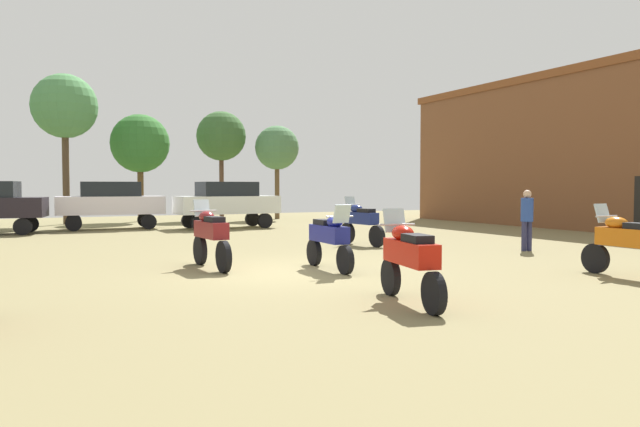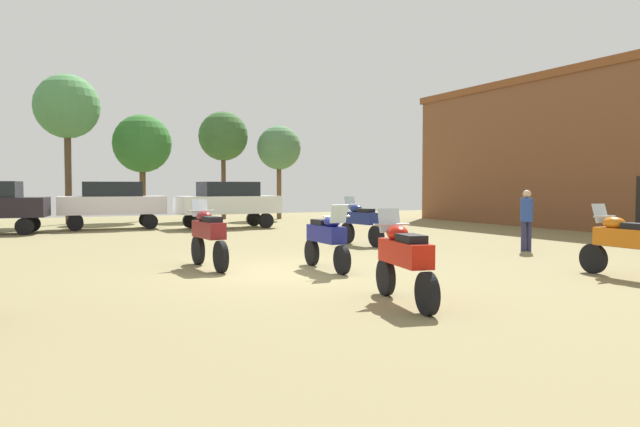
{
  "view_description": "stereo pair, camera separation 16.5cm",
  "coord_description": "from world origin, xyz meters",
  "px_view_note": "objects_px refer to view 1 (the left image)",
  "views": [
    {
      "loc": [
        -5.04,
        -11.76,
        1.84
      ],
      "look_at": [
        3.88,
        6.38,
        0.91
      ],
      "focal_mm": 33.83,
      "sensor_mm": 36.0,
      "label": 1
    },
    {
      "loc": [
        -4.89,
        -11.83,
        1.84
      ],
      "look_at": [
        3.88,
        6.38,
        0.91
      ],
      "focal_mm": 33.83,
      "sensor_mm": 36.0,
      "label": 2
    }
  ],
  "objects_px": {
    "motorcycle_4": "(361,221)",
    "tree_7": "(221,137)",
    "motorcycle_1": "(628,242)",
    "motorcycle_5": "(211,235)",
    "motorcycle_3": "(410,258)",
    "person_1": "(527,215)",
    "car_2": "(227,201)",
    "tree_6": "(65,107)",
    "car_1": "(111,201)",
    "tree_5": "(277,148)",
    "brick_building": "(620,150)",
    "tree_3": "(140,144)",
    "motorcycle_2": "(329,237)"
  },
  "relations": [
    {
      "from": "motorcycle_4",
      "to": "tree_7",
      "type": "bearing_deg",
      "value": 81.84
    },
    {
      "from": "motorcycle_1",
      "to": "motorcycle_5",
      "type": "relative_size",
      "value": 0.98
    },
    {
      "from": "motorcycle_3",
      "to": "person_1",
      "type": "relative_size",
      "value": 1.3
    },
    {
      "from": "motorcycle_5",
      "to": "car_2",
      "type": "height_order",
      "value": "car_2"
    },
    {
      "from": "motorcycle_4",
      "to": "tree_6",
      "type": "height_order",
      "value": "tree_6"
    },
    {
      "from": "car_1",
      "to": "tree_6",
      "type": "relative_size",
      "value": 0.62
    },
    {
      "from": "motorcycle_1",
      "to": "tree_7",
      "type": "bearing_deg",
      "value": 91.89
    },
    {
      "from": "motorcycle_1",
      "to": "tree_7",
      "type": "height_order",
      "value": "tree_7"
    },
    {
      "from": "car_1",
      "to": "tree_7",
      "type": "height_order",
      "value": "tree_7"
    },
    {
      "from": "person_1",
      "to": "tree_5",
      "type": "relative_size",
      "value": 0.33
    },
    {
      "from": "motorcycle_5",
      "to": "tree_5",
      "type": "distance_m",
      "value": 20.34
    },
    {
      "from": "motorcycle_5",
      "to": "brick_building",
      "type": "bearing_deg",
      "value": 10.11
    },
    {
      "from": "tree_3",
      "to": "brick_building",
      "type": "bearing_deg",
      "value": -38.75
    },
    {
      "from": "car_1",
      "to": "person_1",
      "type": "xyz_separation_m",
      "value": [
        9.34,
        -14.15,
        -0.17
      ]
    },
    {
      "from": "car_1",
      "to": "tree_3",
      "type": "distance_m",
      "value": 6.22
    },
    {
      "from": "brick_building",
      "to": "tree_6",
      "type": "bearing_deg",
      "value": 147.72
    },
    {
      "from": "motorcycle_3",
      "to": "car_1",
      "type": "bearing_deg",
      "value": 107.01
    },
    {
      "from": "tree_5",
      "to": "car_1",
      "type": "bearing_deg",
      "value": -155.37
    },
    {
      "from": "person_1",
      "to": "motorcycle_4",
      "type": "bearing_deg",
      "value": -34.99
    },
    {
      "from": "brick_building",
      "to": "car_1",
      "type": "relative_size",
      "value": 4.78
    },
    {
      "from": "brick_building",
      "to": "tree_6",
      "type": "distance_m",
      "value": 25.21
    },
    {
      "from": "tree_6",
      "to": "tree_7",
      "type": "xyz_separation_m",
      "value": [
        7.92,
        0.96,
        -1.03
      ]
    },
    {
      "from": "motorcycle_3",
      "to": "motorcycle_5",
      "type": "relative_size",
      "value": 1.0
    },
    {
      "from": "tree_7",
      "to": "car_1",
      "type": "bearing_deg",
      "value": -140.45
    },
    {
      "from": "motorcycle_4",
      "to": "tree_5",
      "type": "height_order",
      "value": "tree_5"
    },
    {
      "from": "motorcycle_2",
      "to": "person_1",
      "type": "height_order",
      "value": "person_1"
    },
    {
      "from": "tree_3",
      "to": "motorcycle_5",
      "type": "bearing_deg",
      "value": -95.15
    },
    {
      "from": "tree_7",
      "to": "brick_building",
      "type": "bearing_deg",
      "value": -47.2
    },
    {
      "from": "motorcycle_1",
      "to": "motorcycle_2",
      "type": "distance_m",
      "value": 5.99
    },
    {
      "from": "motorcycle_4",
      "to": "brick_building",
      "type": "bearing_deg",
      "value": 0.14
    },
    {
      "from": "motorcycle_1",
      "to": "motorcycle_4",
      "type": "xyz_separation_m",
      "value": [
        -1.39,
        8.07,
        0.01
      ]
    },
    {
      "from": "tree_5",
      "to": "tree_6",
      "type": "relative_size",
      "value": 0.72
    },
    {
      "from": "car_1",
      "to": "tree_6",
      "type": "xyz_separation_m",
      "value": [
        -1.47,
        4.37,
        4.38
      ]
    },
    {
      "from": "car_2",
      "to": "tree_7",
      "type": "height_order",
      "value": "tree_7"
    },
    {
      "from": "motorcycle_3",
      "to": "car_2",
      "type": "xyz_separation_m",
      "value": [
        2.54,
        17.4,
        0.45
      ]
    },
    {
      "from": "car_2",
      "to": "tree_3",
      "type": "bearing_deg",
      "value": 17.85
    },
    {
      "from": "brick_building",
      "to": "motorcycle_4",
      "type": "relative_size",
      "value": 9.81
    },
    {
      "from": "tree_7",
      "to": "motorcycle_4",
      "type": "bearing_deg",
      "value": -91.57
    },
    {
      "from": "motorcycle_1",
      "to": "motorcycle_4",
      "type": "bearing_deg",
      "value": 99.41
    },
    {
      "from": "motorcycle_5",
      "to": "tree_6",
      "type": "xyz_separation_m",
      "value": [
        -1.87,
        18.12,
        4.81
      ]
    },
    {
      "from": "brick_building",
      "to": "motorcycle_3",
      "type": "bearing_deg",
      "value": -150.64
    },
    {
      "from": "tree_5",
      "to": "tree_6",
      "type": "bearing_deg",
      "value": 179.44
    },
    {
      "from": "motorcycle_5",
      "to": "tree_6",
      "type": "bearing_deg",
      "value": 92.34
    },
    {
      "from": "tree_3",
      "to": "tree_5",
      "type": "relative_size",
      "value": 1.07
    },
    {
      "from": "tree_6",
      "to": "motorcycle_5",
      "type": "bearing_deg",
      "value": -84.11
    },
    {
      "from": "person_1",
      "to": "tree_3",
      "type": "bearing_deg",
      "value": -58.11
    },
    {
      "from": "tree_5",
      "to": "tree_7",
      "type": "bearing_deg",
      "value": 159.43
    },
    {
      "from": "motorcycle_3",
      "to": "person_1",
      "type": "bearing_deg",
      "value": 44.59
    },
    {
      "from": "brick_building",
      "to": "motorcycle_2",
      "type": "distance_m",
      "value": 18.37
    },
    {
      "from": "motorcycle_4",
      "to": "tree_3",
      "type": "relative_size",
      "value": 0.39
    }
  ]
}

